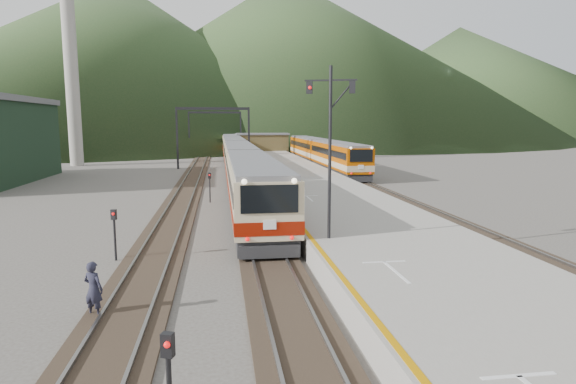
{
  "coord_description": "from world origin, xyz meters",
  "views": [
    {
      "loc": [
        -2.02,
        -9.03,
        6.01
      ],
      "look_at": [
        1.85,
        18.39,
        2.0
      ],
      "focal_mm": 30.0,
      "sensor_mm": 36.0,
      "label": 1
    }
  ],
  "objects": [
    {
      "name": "track_main",
      "position": [
        0.0,
        40.0,
        0.07
      ],
      "size": [
        2.6,
        200.0,
        0.23
      ],
      "color": "black",
      "rests_on": "ground"
    },
    {
      "name": "track_far",
      "position": [
        -5.0,
        40.0,
        0.07
      ],
      "size": [
        2.6,
        200.0,
        0.23
      ],
      "color": "black",
      "rests_on": "ground"
    },
    {
      "name": "track_second",
      "position": [
        11.5,
        40.0,
        0.07
      ],
      "size": [
        2.6,
        200.0,
        0.23
      ],
      "color": "black",
      "rests_on": "ground"
    },
    {
      "name": "platform",
      "position": [
        5.6,
        38.0,
        0.5
      ],
      "size": [
        8.0,
        100.0,
        1.0
      ],
      "primitive_type": "cube",
      "color": "gray",
      "rests_on": "ground"
    },
    {
      "name": "gantry_near",
      "position": [
        -2.85,
        55.0,
        5.59
      ],
      "size": [
        9.55,
        0.25,
        8.0
      ],
      "color": "black",
      "rests_on": "ground"
    },
    {
      "name": "gantry_far",
      "position": [
        -2.85,
        80.0,
        5.59
      ],
      "size": [
        9.55,
        0.25,
        8.0
      ],
      "color": "black",
      "rests_on": "ground"
    },
    {
      "name": "smokestack",
      "position": [
        -22.0,
        62.0,
        15.0
      ],
      "size": [
        1.8,
        1.8,
        30.0
      ],
      "primitive_type": "cylinder",
      "color": "#9E998E",
      "rests_on": "ground"
    },
    {
      "name": "station_shed",
      "position": [
        5.6,
        78.0,
        2.57
      ],
      "size": [
        9.4,
        4.4,
        3.1
      ],
      "color": "brown",
      "rests_on": "platform"
    },
    {
      "name": "hill_a",
      "position": [
        -40.0,
        190.0,
        30.0
      ],
      "size": [
        180.0,
        180.0,
        60.0
      ],
      "primitive_type": "cone",
      "color": "#264420",
      "rests_on": "ground"
    },
    {
      "name": "hill_b",
      "position": [
        30.0,
        230.0,
        37.5
      ],
      "size": [
        220.0,
        220.0,
        75.0
      ],
      "primitive_type": "cone",
      "color": "#264420",
      "rests_on": "ground"
    },
    {
      "name": "hill_c",
      "position": [
        110.0,
        210.0,
        25.0
      ],
      "size": [
        160.0,
        160.0,
        50.0
      ],
      "primitive_type": "cone",
      "color": "#264420",
      "rests_on": "ground"
    },
    {
      "name": "main_train",
      "position": [
        0.0,
        61.99,
        2.05
      ],
      "size": [
        2.99,
        102.36,
        3.64
      ],
      "color": "tan",
      "rests_on": "track_main"
    },
    {
      "name": "second_train",
      "position": [
        11.5,
        54.81,
        1.91
      ],
      "size": [
        2.76,
        37.62,
        3.37
      ],
      "color": "#A64500",
      "rests_on": "track_second"
    },
    {
      "name": "signal_mast",
      "position": [
        2.62,
        11.04,
        5.47
      ],
      "size": [
        2.1,
        0.83,
        7.36
      ],
      "color": "black",
      "rests_on": "platform"
    },
    {
      "name": "short_signal_a",
      "position": [
        -3.02,
        -0.65,
        1.46
      ],
      "size": [
        0.26,
        0.23,
        2.27
      ],
      "color": "black",
      "rests_on": "ground"
    },
    {
      "name": "short_signal_b",
      "position": [
        -2.84,
        27.42,
        1.46
      ],
      "size": [
        0.23,
        0.17,
        2.27
      ],
      "color": "black",
      "rests_on": "ground"
    },
    {
      "name": "short_signal_c",
      "position": [
        -6.65,
        12.32,
        1.46
      ],
      "size": [
        0.26,
        0.22,
        2.27
      ],
      "color": "black",
      "rests_on": "ground"
    },
    {
      "name": "worker",
      "position": [
        -5.99,
        5.98,
        0.89
      ],
      "size": [
        0.77,
        0.67,
        1.78
      ],
      "primitive_type": "imported",
      "rotation": [
        0.0,
        0.0,
        2.69
      ],
      "color": "#202030",
      "rests_on": "ground"
    }
  ]
}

